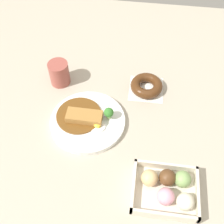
{
  "coord_description": "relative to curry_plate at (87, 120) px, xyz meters",
  "views": [
    {
      "loc": [
        -0.09,
        0.53,
        0.83
      ],
      "look_at": [
        -0.01,
        -0.07,
        0.03
      ],
      "focal_mm": 46.68,
      "sensor_mm": 36.0,
      "label": 1
    }
  ],
  "objects": [
    {
      "name": "donut_box",
      "position": [
        -0.28,
        0.22,
        0.01
      ],
      "size": [
        0.19,
        0.16,
        0.06
      ],
      "color": "beige",
      "rests_on": "ground_plane"
    },
    {
      "name": "chocolate_ring_donut",
      "position": [
        -0.19,
        -0.18,
        0.0
      ],
      "size": [
        0.13,
        0.13,
        0.04
      ],
      "color": "white",
      "rests_on": "ground_plane"
    },
    {
      "name": "coffee_mug",
      "position": [
        0.14,
        -0.18,
        0.03
      ],
      "size": [
        0.08,
        0.08,
        0.09
      ],
      "primitive_type": "cylinder",
      "color": "#9E4C42",
      "rests_on": "ground_plane"
    },
    {
      "name": "curry_plate",
      "position": [
        0.0,
        0.0,
        0.0
      ],
      "size": [
        0.26,
        0.26,
        0.06
      ],
      "color": "white",
      "rests_on": "ground_plane"
    },
    {
      "name": "ground_plane",
      "position": [
        -0.07,
        0.04,
        -0.01
      ],
      "size": [
        1.6,
        1.6,
        0.0
      ],
      "primitive_type": "plane",
      "color": "#B2A893"
    }
  ]
}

